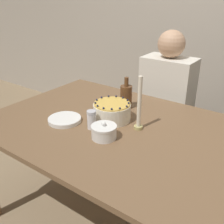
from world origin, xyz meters
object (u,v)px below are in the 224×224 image
cake (112,111)px  sugar_shaker (92,120)px  sugar_bowl (104,132)px  bottle (126,96)px  person_man_blue_shirt (165,114)px  candle (139,108)px

cake → sugar_shaker: cake is taller
sugar_bowl → bottle: bearing=106.9°
sugar_shaker → bottle: (-0.00, 0.36, 0.03)m
person_man_blue_shirt → bottle: bearing=80.8°
sugar_bowl → candle: candle is taller
candle → bottle: (-0.22, 0.21, -0.05)m
sugar_bowl → cake: bearing=114.6°
sugar_shaker → bottle: bottle is taller
sugar_shaker → candle: size_ratio=0.35×
person_man_blue_shirt → sugar_bowl: bearing=92.9°
candle → person_man_blue_shirt: 0.79m
sugar_bowl → bottle: bottle is taller
sugar_shaker → person_man_blue_shirt: size_ratio=0.09×
cake → bottle: size_ratio=1.07×
sugar_bowl → sugar_shaker: size_ratio=1.27×
sugar_shaker → person_man_blue_shirt: 0.89m
cake → bottle: 0.21m
candle → sugar_shaker: bearing=-145.5°
cake → sugar_shaker: bearing=-100.2°
sugar_shaker → person_man_blue_shirt: bearing=84.8°
cake → sugar_bowl: size_ratio=1.64×
sugar_bowl → sugar_shaker: 0.13m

